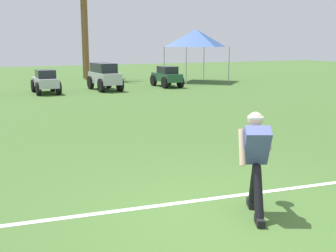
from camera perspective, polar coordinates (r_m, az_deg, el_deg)
The scene contains 10 objects.
ground_plane at distance 5.91m, azimuth 7.36°, elevation -12.02°, with size 80.00×80.00×0.00m, color #42652C.
field_line_paint at distance 6.42m, azimuth 4.16°, elevation -10.02°, with size 22.43×0.11×0.01m, color white.
frisbee_thrower at distance 5.87m, azimuth 11.81°, elevation -4.19°, with size 0.76×0.96×1.39m.
frisbee_in_flight at distance 6.41m, azimuth 12.70°, elevation -3.18°, with size 0.34×0.34×0.09m.
parked_car_slot_b at distance 20.61m, azimuth -16.26°, elevation 5.85°, with size 1.11×2.21×1.10m.
parked_car_slot_c at distance 21.41m, azimuth -8.62°, elevation 6.77°, with size 1.20×2.43×1.34m.
parked_car_slot_d at distance 22.82m, azimuth -0.16°, elevation 6.76°, with size 1.14×2.23×1.10m.
palm_tree_far_left at distance 27.72m, azimuth -11.12°, elevation 13.39°, with size 3.58×3.22×5.66m.
palm_tree_left_of_centre at distance 28.89m, azimuth -11.35°, elevation 14.16°, with size 3.57×3.25×6.66m.
event_tent at distance 26.00m, azimuth 3.82°, elevation 11.80°, with size 3.05×3.05×3.14m.
Camera 1 is at (-3.04, -4.51, 2.32)m, focal length 45.00 mm.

